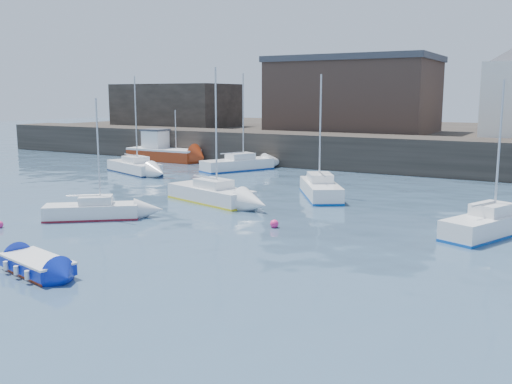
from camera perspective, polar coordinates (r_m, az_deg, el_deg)
The scene contains 16 objects.
water at distance 20.96m, azimuth -16.54°, elevation -8.88°, with size 220.00×220.00×0.00m, color #2D4760.
quay_wall at distance 51.03m, azimuth 12.82°, elevation 3.78°, with size 90.00×5.00×3.00m, color #28231E.
land_strip at distance 68.42m, azimuth 17.19°, elevation 4.95°, with size 90.00×32.00×2.80m, color #28231E.
warehouse at distance 60.26m, azimuth 9.69°, elevation 9.63°, with size 16.40×10.40×7.60m.
bldg_west at distance 70.04m, azimuth -8.01°, elevation 8.58°, with size 14.00×8.00×5.00m.
blue_dinghy at distance 22.65m, azimuth -21.05°, elevation -6.81°, with size 3.53×2.12×0.63m.
fishing_boat at distance 58.20m, azimuth -9.31°, elevation 4.08°, with size 7.67×2.90×5.07m.
sailboat_a at distance 31.59m, azimuth -16.07°, elevation -1.80°, with size 4.81×4.26×6.37m.
sailboat_b at distance 35.17m, azimuth -4.54°, elevation -0.17°, with size 6.64×3.82×8.14m.
sailboat_c at distance 28.80m, azimuth 22.18°, elevation -3.02°, with size 3.72×5.74×7.22m.
sailboat_e at distance 49.30m, azimuth -12.08°, elevation 2.47°, with size 6.57×4.13×8.07m.
sailboat_f at distance 37.03m, azimuth 6.47°, elevation 0.33°, with size 4.86×6.12×7.83m.
sailboat_h at distance 49.99m, azimuth -1.86°, elevation 2.80°, with size 4.77×6.76×8.38m.
buoy_near at distance 31.18m, azimuth -24.23°, elevation -3.27°, with size 0.35×0.35×0.35m, color #FF2A7E.
buoy_mid at distance 28.48m, azimuth 1.84°, elevation -3.58°, with size 0.42×0.42×0.42m, color #FF2A7E.
buoy_far at distance 40.00m, azimuth -3.25°, elevation 0.27°, with size 0.35×0.35×0.35m, color #FF2A7E.
Camera 1 is at (14.48, -13.67, 6.53)m, focal length 40.00 mm.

